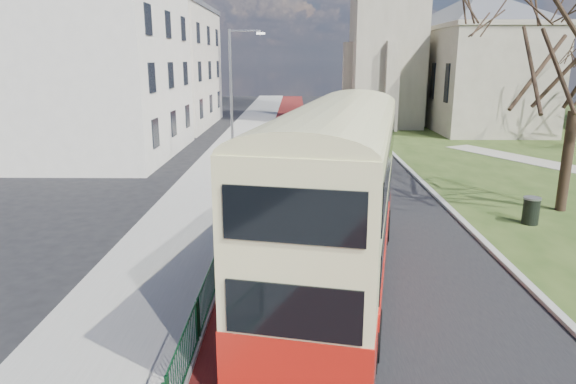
{
  "coord_description": "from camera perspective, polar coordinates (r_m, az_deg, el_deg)",
  "views": [
    {
      "loc": [
        -0.72,
        -12.79,
        6.44
      ],
      "look_at": [
        -0.95,
        4.31,
        2.0
      ],
      "focal_mm": 32.0,
      "sensor_mm": 36.0,
      "label": 1
    }
  ],
  "objects": [
    {
      "name": "ground",
      "position": [
        14.34,
        3.64,
        -12.17
      ],
      "size": [
        160.0,
        160.0,
        0.0
      ],
      "primitive_type": "plane",
      "color": "black",
      "rests_on": "ground"
    },
    {
      "name": "road_carriageway",
      "position": [
        33.49,
        4.56,
        3.43
      ],
      "size": [
        9.0,
        120.0,
        0.01
      ],
      "primitive_type": "cube",
      "color": "black",
      "rests_on": "ground"
    },
    {
      "name": "bus_lane",
      "position": [
        33.42,
        -0.07,
        3.45
      ],
      "size": [
        3.4,
        120.0,
        0.01
      ],
      "primitive_type": "cube",
      "color": "#591414",
      "rests_on": "ground"
    },
    {
      "name": "pavement_west",
      "position": [
        33.68,
        -6.56,
        3.54
      ],
      "size": [
        4.0,
        120.0,
        0.12
      ],
      "primitive_type": "cube",
      "color": "gray",
      "rests_on": "ground"
    },
    {
      "name": "kerb_west",
      "position": [
        33.48,
        -3.16,
        3.56
      ],
      "size": [
        0.25,
        120.0,
        0.13
      ],
      "primitive_type": "cube",
      "color": "#999993",
      "rests_on": "ground"
    },
    {
      "name": "kerb_east",
      "position": [
        36.02,
        11.7,
        4.06
      ],
      "size": [
        0.25,
        80.0,
        0.13
      ],
      "primitive_type": "cube",
      "color": "#999993",
      "rests_on": "ground"
    },
    {
      "name": "pedestrian_railing",
      "position": [
        17.93,
        -6.45,
        -4.71
      ],
      "size": [
        0.07,
        24.0,
        1.12
      ],
      "color": "#0D3B1E",
      "rests_on": "ground"
    },
    {
      "name": "street_block_near",
      "position": [
        37.24,
        -20.75,
        13.76
      ],
      "size": [
        10.3,
        14.3,
        13.0
      ],
      "color": "silver",
      "rests_on": "ground"
    },
    {
      "name": "street_block_far",
      "position": [
        52.5,
        -14.28,
        13.38
      ],
      "size": [
        10.3,
        16.3,
        11.5
      ],
      "color": "beige",
      "rests_on": "ground"
    },
    {
      "name": "streetlamp",
      "position": [
        31.06,
        -6.06,
        11.07
      ],
      "size": [
        2.13,
        0.18,
        8.0
      ],
      "color": "gray",
      "rests_on": "pavement_west"
    },
    {
      "name": "bus",
      "position": [
        14.47,
        5.5,
        0.38
      ],
      "size": [
        5.21,
        12.53,
        5.11
      ],
      "rotation": [
        0.0,
        0.0,
        -0.2
      ],
      "color": "#AC180F",
      "rests_on": "ground"
    },
    {
      "name": "litter_bin",
      "position": [
        22.62,
        25.39,
        -1.87
      ],
      "size": [
        0.82,
        0.82,
        1.09
      ],
      "rotation": [
        0.0,
        0.0,
        -0.22
      ],
      "color": "black",
      "rests_on": "grass_green"
    }
  ]
}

